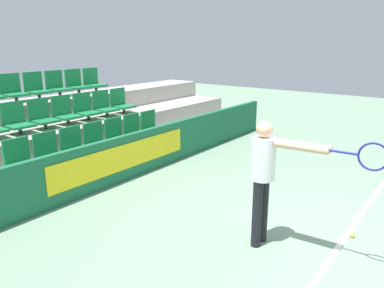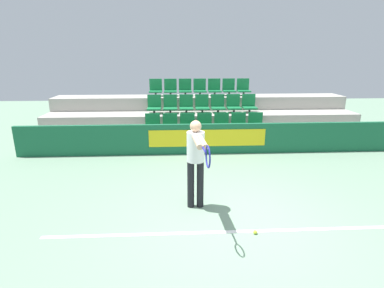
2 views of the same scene
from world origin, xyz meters
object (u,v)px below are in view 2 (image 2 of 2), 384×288
object	(u,v)px
stadium_chair_1	(170,125)
tennis_ball	(255,232)
stadium_chair_5	(239,124)
stadium_chair_15	(170,89)
stadium_chair_8	(170,105)
stadium_chair_12	(234,105)
stadium_chair_7	(154,105)
stadium_chair_10	(202,105)
stadium_chair_19	(229,88)
stadium_chair_3	(205,125)
stadium_chair_14	(156,89)
stadium_chair_9	(186,105)
stadium_chair_13	(249,105)
stadium_chair_4	(222,124)
stadium_chair_16	(185,89)
stadium_chair_6	(256,124)
stadium_chair_20	(243,88)
stadium_chair_18	(214,88)
stadium_chair_2	(187,125)
tennis_player	(196,156)
stadium_chair_0	(153,125)
stadium_chair_11	(218,105)
stadium_chair_17	(200,88)

from	to	relation	value
stadium_chair_1	tennis_ball	bearing A→B (deg)	-73.62
stadium_chair_5	stadium_chair_15	bearing A→B (deg)	136.93
stadium_chair_8	stadium_chair_12	size ratio (longest dim) A/B	1.00
stadium_chair_7	stadium_chair_15	world-z (taller)	stadium_chair_15
stadium_chair_10	stadium_chair_12	distance (m)	1.08
stadium_chair_5	stadium_chair_19	size ratio (longest dim) A/B	1.00
stadium_chair_1	tennis_ball	world-z (taller)	stadium_chair_1
stadium_chair_3	stadium_chair_8	xyz separation A→B (m)	(-1.08, 1.01, 0.45)
stadium_chair_15	stadium_chair_14	bearing A→B (deg)	180.00
stadium_chair_7	stadium_chair_9	distance (m)	1.08
stadium_chair_7	stadium_chair_13	world-z (taller)	same
stadium_chair_14	stadium_chair_19	world-z (taller)	same
stadium_chair_8	stadium_chair_12	distance (m)	2.16
stadium_chair_7	stadium_chair_14	xyz separation A→B (m)	(0.00, 1.01, 0.45)
stadium_chair_5	stadium_chair_13	bearing A→B (deg)	61.86
stadium_chair_4	stadium_chair_14	world-z (taller)	stadium_chair_14
stadium_chair_16	stadium_chair_6	bearing A→B (deg)	-43.07
stadium_chair_10	stadium_chair_20	xyz separation A→B (m)	(1.62, 1.01, 0.45)
stadium_chair_18	stadium_chair_20	bearing A→B (deg)	0.00
stadium_chair_13	stadium_chair_20	xyz separation A→B (m)	(0.00, 1.01, 0.45)
stadium_chair_16	stadium_chair_20	size ratio (longest dim) A/B	1.00
stadium_chair_1	stadium_chair_2	size ratio (longest dim) A/B	1.00
stadium_chair_7	tennis_player	bearing A→B (deg)	-77.83
stadium_chair_13	tennis_player	bearing A→B (deg)	-113.31
stadium_chair_14	stadium_chair_2	bearing A→B (deg)	-61.86
stadium_chair_6	stadium_chair_8	size ratio (longest dim) A/B	1.00
stadium_chair_9	stadium_chair_13	size ratio (longest dim) A/B	1.00
stadium_chair_5	stadium_chair_9	xyz separation A→B (m)	(-1.62, 1.01, 0.45)
stadium_chair_1	stadium_chair_5	bearing A→B (deg)	0.00
stadium_chair_18	stadium_chair_19	xyz separation A→B (m)	(0.54, 0.00, 0.00)
stadium_chair_6	stadium_chair_10	world-z (taller)	stadium_chair_10
stadium_chair_15	tennis_player	size ratio (longest dim) A/B	0.36
stadium_chair_1	stadium_chair_7	bearing A→B (deg)	118.14
stadium_chair_0	stadium_chair_9	xyz separation A→B (m)	(1.08, 1.01, 0.45)
stadium_chair_2	stadium_chair_12	size ratio (longest dim) A/B	1.00
stadium_chair_10	stadium_chair_16	distance (m)	1.23
stadium_chair_11	tennis_ball	bearing A→B (deg)	-91.73
stadium_chair_15	tennis_player	xyz separation A→B (m)	(0.54, -6.02, -0.56)
stadium_chair_4	tennis_player	world-z (taller)	tennis_player
stadium_chair_14	stadium_chair_9	bearing A→B (deg)	-43.07
stadium_chair_12	stadium_chair_13	distance (m)	0.54
stadium_chair_0	stadium_chair_2	world-z (taller)	same
stadium_chair_3	tennis_ball	size ratio (longest dim) A/B	9.15
stadium_chair_0	stadium_chair_4	xyz separation A→B (m)	(2.16, 0.00, 0.00)
stadium_chair_8	stadium_chair_16	xyz separation A→B (m)	(0.54, 1.01, 0.45)
stadium_chair_17	tennis_ball	distance (m)	7.10
stadium_chair_2	stadium_chair_6	world-z (taller)	same
stadium_chair_11	stadium_chair_17	size ratio (longest dim) A/B	1.00
stadium_chair_9	stadium_chair_18	size ratio (longest dim) A/B	1.00
stadium_chair_9	stadium_chair_15	world-z (taller)	stadium_chair_15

